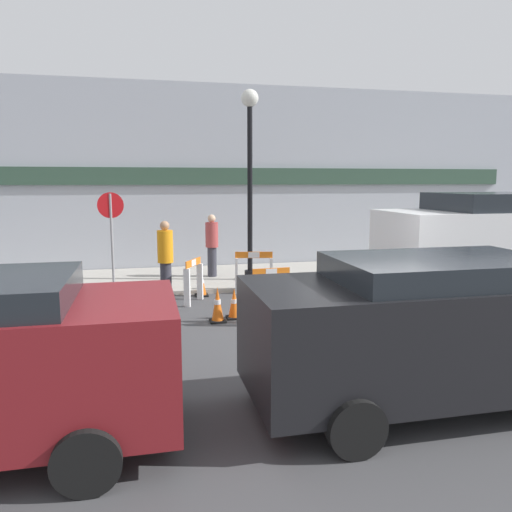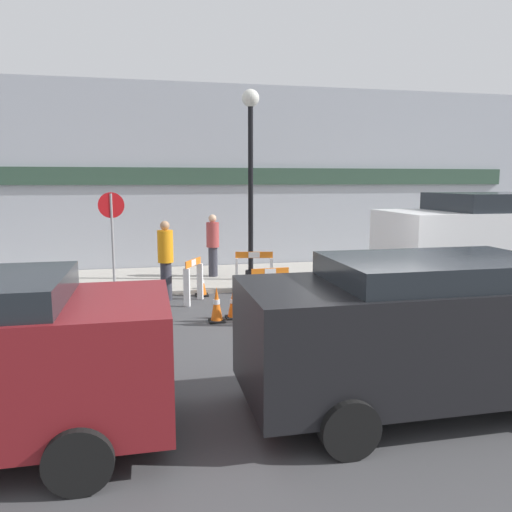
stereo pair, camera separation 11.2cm
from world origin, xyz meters
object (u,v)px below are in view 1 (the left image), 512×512
Objects in this scene: parked_car_1 at (438,324)px; work_van at (500,244)px; person_pedestrian at (212,243)px; person_worker at (165,258)px; stop_sign at (111,225)px; streetlamp_post at (250,159)px.

parked_car_1 is 0.88× the size of work_van.
work_van is at bearing 139.27° from person_pedestrian.
work_van is at bearing 9.26° from person_worker.
person_pedestrian is (2.51, 1.15, -0.64)m from stop_sign.
person_worker is 2.44m from person_pedestrian.
streetlamp_post is 3.79m from stop_sign.
person_pedestrian is 0.33× the size of work_van.
person_pedestrian is 6.96m from work_van.
work_van is (4.80, -3.33, -1.91)m from streetlamp_post.
streetlamp_post is at bearing 56.77° from person_worker.
person_worker is at bearing 51.45° from person_pedestrian.
streetlamp_post reaches higher than person_worker.
stop_sign is at bearing 160.95° from work_van.
person_worker is (-2.23, -1.40, -2.25)m from streetlamp_post.
stop_sign is 2.83m from person_pedestrian.
person_worker is at bearing 164.63° from work_van.
streetlamp_post is 3.47m from person_worker.
work_van is at bearing 45.25° from parked_car_1.
streetlamp_post is at bearing -175.61° from stop_sign.
person_worker is at bearing 115.17° from parked_car_1.
stop_sign is (-3.42, -0.50, -1.58)m from streetlamp_post.
streetlamp_post is 6.14m from work_van.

